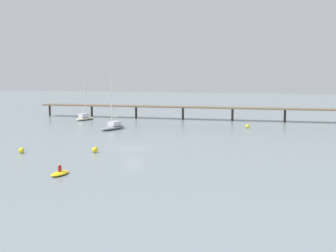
{
  "coord_description": "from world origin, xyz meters",
  "views": [
    {
      "loc": [
        23.91,
        -56.85,
        9.72
      ],
      "look_at": [
        0.0,
        14.69,
        1.5
      ],
      "focal_mm": 49.51,
      "sensor_mm": 36.0,
      "label": 1
    }
  ],
  "objects_px": {
    "pier": "(273,104)",
    "mooring_buoy_mid": "(248,126)",
    "sailboat_gray": "(113,126)",
    "dinghy_yellow": "(60,173)",
    "mooring_buoy_outer": "(95,150)",
    "mooring_buoy_inner": "(21,150)",
    "sailboat_cream": "(85,117)"
  },
  "relations": [
    {
      "from": "pier",
      "to": "mooring_buoy_mid",
      "type": "height_order",
      "value": "pier"
    },
    {
      "from": "sailboat_gray",
      "to": "mooring_buoy_mid",
      "type": "height_order",
      "value": "sailboat_gray"
    },
    {
      "from": "sailboat_gray",
      "to": "dinghy_yellow",
      "type": "relative_size",
      "value": 3.47
    },
    {
      "from": "sailboat_gray",
      "to": "mooring_buoy_outer",
      "type": "bearing_deg",
      "value": -70.02
    },
    {
      "from": "mooring_buoy_outer",
      "to": "pier",
      "type": "bearing_deg",
      "value": 70.01
    },
    {
      "from": "pier",
      "to": "mooring_buoy_outer",
      "type": "relative_size",
      "value": 103.34
    },
    {
      "from": "mooring_buoy_inner",
      "to": "sailboat_cream",
      "type": "bearing_deg",
      "value": 108.27
    },
    {
      "from": "pier",
      "to": "mooring_buoy_mid",
      "type": "bearing_deg",
      "value": -102.93
    },
    {
      "from": "pier",
      "to": "mooring_buoy_mid",
      "type": "xyz_separation_m",
      "value": [
        -3.22,
        -14.02,
        -3.35
      ]
    },
    {
      "from": "sailboat_gray",
      "to": "mooring_buoy_mid",
      "type": "distance_m",
      "value": 24.78
    },
    {
      "from": "mooring_buoy_mid",
      "to": "pier",
      "type": "bearing_deg",
      "value": 77.07
    },
    {
      "from": "mooring_buoy_mid",
      "to": "mooring_buoy_inner",
      "type": "bearing_deg",
      "value": -121.55
    },
    {
      "from": "sailboat_cream",
      "to": "dinghy_yellow",
      "type": "distance_m",
      "value": 56.89
    },
    {
      "from": "sailboat_cream",
      "to": "mooring_buoy_inner",
      "type": "xyz_separation_m",
      "value": [
        13.66,
        -41.39,
        -0.28
      ]
    },
    {
      "from": "sailboat_cream",
      "to": "mooring_buoy_outer",
      "type": "relative_size",
      "value": 11.38
    },
    {
      "from": "mooring_buoy_outer",
      "to": "mooring_buoy_inner",
      "type": "relative_size",
      "value": 1.03
    },
    {
      "from": "sailboat_gray",
      "to": "mooring_buoy_mid",
      "type": "xyz_separation_m",
      "value": [
        22.87,
        9.52,
        -0.28
      ]
    },
    {
      "from": "sailboat_cream",
      "to": "pier",
      "type": "bearing_deg",
      "value": 13.6
    },
    {
      "from": "mooring_buoy_outer",
      "to": "mooring_buoy_mid",
      "type": "xyz_separation_m",
      "value": [
        14.11,
        33.62,
        -0.02
      ]
    },
    {
      "from": "sailboat_cream",
      "to": "mooring_buoy_outer",
      "type": "xyz_separation_m",
      "value": [
        22.23,
        -38.07,
        -0.27
      ]
    },
    {
      "from": "mooring_buoy_outer",
      "to": "mooring_buoy_inner",
      "type": "xyz_separation_m",
      "value": [
        -8.56,
        -3.31,
        -0.01
      ]
    },
    {
      "from": "sailboat_gray",
      "to": "mooring_buoy_inner",
      "type": "relative_size",
      "value": 12.87
    },
    {
      "from": "pier",
      "to": "mooring_buoy_outer",
      "type": "distance_m",
      "value": 50.81
    },
    {
      "from": "pier",
      "to": "sailboat_cream",
      "type": "bearing_deg",
      "value": -166.4
    },
    {
      "from": "pier",
      "to": "sailboat_cream",
      "type": "xyz_separation_m",
      "value": [
        -39.56,
        -9.57,
        -3.06
      ]
    },
    {
      "from": "dinghy_yellow",
      "to": "mooring_buoy_mid",
      "type": "relative_size",
      "value": 3.8
    },
    {
      "from": "sailboat_gray",
      "to": "dinghy_yellow",
      "type": "height_order",
      "value": "sailboat_gray"
    },
    {
      "from": "pier",
      "to": "sailboat_gray",
      "type": "bearing_deg",
      "value": -137.95
    },
    {
      "from": "dinghy_yellow",
      "to": "sailboat_gray",
      "type": "bearing_deg",
      "value": 107.44
    },
    {
      "from": "sailboat_cream",
      "to": "mooring_buoy_mid",
      "type": "height_order",
      "value": "sailboat_cream"
    },
    {
      "from": "sailboat_gray",
      "to": "mooring_buoy_outer",
      "type": "xyz_separation_m",
      "value": [
        8.76,
        -24.1,
        -0.26
      ]
    },
    {
      "from": "sailboat_gray",
      "to": "mooring_buoy_mid",
      "type": "bearing_deg",
      "value": 22.59
    }
  ]
}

